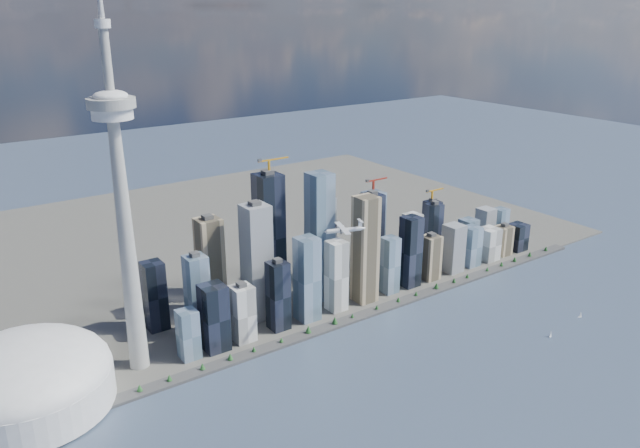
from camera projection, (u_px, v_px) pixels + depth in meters
ground at (466, 403)px, 767.04m from camera, size 4000.00×4000.00×0.00m
seawall at (344, 322)px, 959.12m from camera, size 1100.00×22.00×4.00m
land at (214, 238)px, 1306.22m from camera, size 1400.00×900.00×3.00m
shoreline_trees at (344, 318)px, 956.87m from camera, size 960.53×7.20×8.80m
skyscraper_cluster at (341, 254)px, 1035.13m from camera, size 736.00×142.00×235.10m
needle_tower at (122, 201)px, 764.73m from camera, size 56.00×56.00×550.50m
dome_stadium at (26, 379)px, 745.97m from camera, size 200.00×200.00×86.00m
airplane at (345, 229)px, 861.92m from camera, size 59.17×52.93×14.84m
sailboat_west at (551, 335)px, 918.90m from camera, size 7.62×3.63×10.57m
sailboat_east at (580, 315)px, 976.61m from camera, size 7.09×3.43×9.84m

